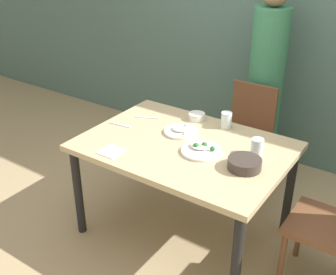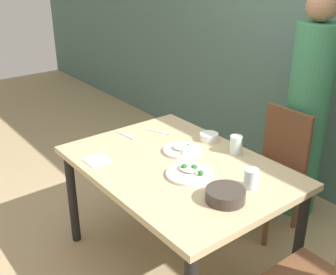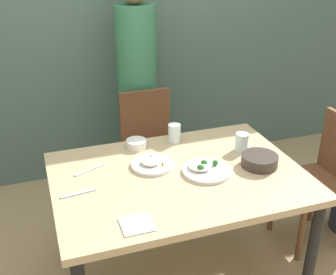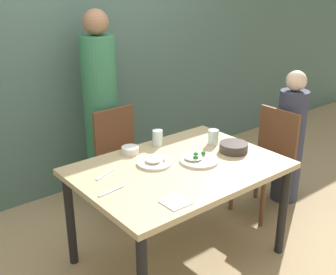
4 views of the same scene
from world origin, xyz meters
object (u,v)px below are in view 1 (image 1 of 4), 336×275
Objects in this scene: chair_child_spot at (336,224)px; plate_rice_adult at (181,131)px; bowl_curry at (245,163)px; chair_adult_spot at (246,134)px; person_adult at (265,88)px; glass_water_tall at (226,120)px.

plate_rice_adult is (-1.12, 0.08, 0.26)m from chair_child_spot.
bowl_curry is (-0.55, -0.11, 0.28)m from chair_child_spot.
chair_adult_spot is 4.32× the size of bowl_curry.
person_adult reaches higher than bowl_curry.
person_adult reaches higher than plate_rice_adult.
chair_adult_spot is 0.53m from glass_water_tall.
person_adult is 14.24× the size of glass_water_tall.
plate_rice_adult is 2.03× the size of glass_water_tall.
person_adult is at bearing 107.37° from bowl_curry.
bowl_curry is 0.56m from glass_water_tall.
glass_water_tall is at bearing -86.35° from chair_adult_spot.
person_adult is at bearing 92.11° from glass_water_tall.
chair_child_spot is at bearing 11.32° from bowl_curry.
person_adult is 1.03m from plate_rice_adult.
person_adult is at bearing -139.60° from chair_child_spot.
chair_child_spot is at bearing -39.65° from chair_adult_spot.
chair_child_spot is at bearing -20.04° from glass_water_tall.
plate_rice_adult is at bearing -100.89° from person_adult.
plate_rice_adult is (-0.19, -0.69, 0.26)m from chair_adult_spot.
chair_adult_spot is at bearing 93.65° from glass_water_tall.
bowl_curry is at bearing -66.87° from chair_adult_spot.
chair_adult_spot reaches higher than bowl_curry.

